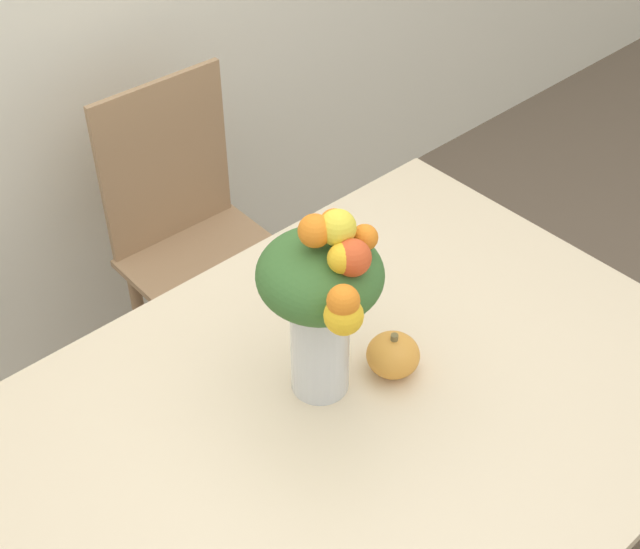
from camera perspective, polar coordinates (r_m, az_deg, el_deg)
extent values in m
cube|color=beige|center=(1.75, 1.69, -9.28)|extent=(1.51, 1.06, 0.03)
cylinder|color=beige|center=(2.60, 5.65, -0.65)|extent=(0.06, 0.06, 0.70)
cylinder|color=silver|center=(1.70, 0.00, -4.29)|extent=(0.11, 0.11, 0.24)
cylinder|color=silver|center=(1.74, 0.00, -5.57)|extent=(0.10, 0.10, 0.13)
cylinder|color=#38662D|center=(1.69, 0.58, -3.15)|extent=(0.01, 0.01, 0.29)
cylinder|color=#38662D|center=(1.70, -0.32, -3.02)|extent=(0.00, 0.01, 0.29)
cylinder|color=#38662D|center=(1.68, -0.78, -3.57)|extent=(0.01, 0.01, 0.29)
cylinder|color=#38662D|center=(1.67, -0.16, -4.05)|extent=(0.01, 0.01, 0.29)
cylinder|color=#38662D|center=(1.67, 0.68, -3.79)|extent=(0.00, 0.01, 0.29)
ellipsoid|color=#38662D|center=(1.59, 0.00, 0.00)|extent=(0.23, 0.23, 0.14)
sphere|color=orange|center=(1.51, -0.26, 2.86)|extent=(0.06, 0.06, 0.06)
sphere|color=orange|center=(1.64, 1.07, 3.20)|extent=(0.06, 0.06, 0.06)
sphere|color=orange|center=(1.46, 1.50, -1.70)|extent=(0.06, 0.06, 0.06)
sphere|color=orange|center=(1.52, 0.93, 3.26)|extent=(0.05, 0.05, 0.05)
sphere|color=yellow|center=(1.51, 1.14, 3.02)|extent=(0.07, 0.07, 0.07)
sphere|color=orange|center=(1.55, 2.87, 2.38)|extent=(0.05, 0.05, 0.05)
sphere|color=yellow|center=(1.50, 1.45, 1.04)|extent=(0.05, 0.05, 0.05)
sphere|color=#D64C23|center=(1.50, 2.10, 1.08)|extent=(0.07, 0.07, 0.07)
sphere|color=yellow|center=(1.48, 1.53, -2.64)|extent=(0.07, 0.07, 0.07)
ellipsoid|color=gold|center=(1.79, 4.70, -5.15)|extent=(0.11, 0.11, 0.09)
cylinder|color=brown|center=(1.76, 4.78, -4.10)|extent=(0.02, 0.02, 0.02)
cube|color=#9E7A56|center=(2.52, -6.76, 0.38)|extent=(0.43, 0.43, 0.02)
cylinder|color=#9E7A56|center=(2.50, -7.26, -7.15)|extent=(0.04, 0.04, 0.43)
cylinder|color=#9E7A56|center=(2.64, -1.23, -3.62)|extent=(0.04, 0.04, 0.43)
cylinder|color=#9E7A56|center=(2.72, -11.39, -3.03)|extent=(0.04, 0.04, 0.43)
cylinder|color=#9E7A56|center=(2.84, -5.62, 0.03)|extent=(0.04, 0.04, 0.43)
cube|color=#9E7A56|center=(2.50, -9.90, 7.10)|extent=(0.40, 0.03, 0.49)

